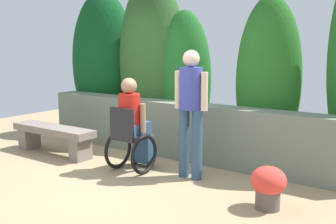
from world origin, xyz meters
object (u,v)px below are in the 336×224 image
object	(u,v)px
person_in_wheelchair	(132,128)
person_standing_companion	(191,105)
stone_bench	(53,135)
flower_pot_terracotta_by_wall	(268,185)

from	to	relation	value
person_in_wheelchair	person_standing_companion	bearing A→B (deg)	18.80
person_standing_companion	person_in_wheelchair	bearing A→B (deg)	178.49
person_standing_companion	stone_bench	bearing A→B (deg)	171.84
flower_pot_terracotta_by_wall	stone_bench	bearing A→B (deg)	177.96
person_in_wheelchair	person_standing_companion	xyz separation A→B (m)	(0.85, 0.19, 0.37)
person_in_wheelchair	flower_pot_terracotta_by_wall	size ratio (longest dim) A/B	2.79
person_standing_companion	flower_pot_terracotta_by_wall	world-z (taller)	person_standing_companion
person_in_wheelchair	flower_pot_terracotta_by_wall	bearing A→B (deg)	0.49
stone_bench	person_in_wheelchair	xyz separation A→B (m)	(1.63, 0.07, 0.31)
stone_bench	flower_pot_terracotta_by_wall	world-z (taller)	flower_pot_terracotta_by_wall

